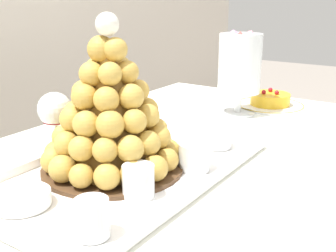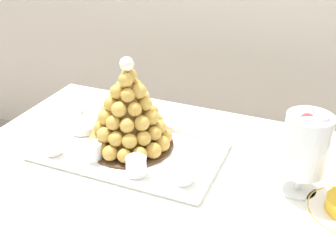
{
  "view_description": "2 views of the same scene",
  "coord_description": "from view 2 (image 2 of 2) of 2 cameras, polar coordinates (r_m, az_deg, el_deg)",
  "views": [
    {
      "loc": [
        -0.75,
        -0.44,
        1.08
      ],
      "look_at": [
        -0.06,
        0.02,
        0.82
      ],
      "focal_mm": 46.02,
      "sensor_mm": 36.0,
      "label": 1
    },
    {
      "loc": [
        0.38,
        -0.9,
        1.44
      ],
      "look_at": [
        0.02,
        -0.03,
        0.92
      ],
      "focal_mm": 43.44,
      "sensor_mm": 36.0,
      "label": 2
    }
  ],
  "objects": [
    {
      "name": "buffet_table",
      "position": [
        1.26,
        -0.17,
        -10.21
      ],
      "size": [
        1.3,
        0.91,
        0.74
      ],
      "color": "brown",
      "rests_on": "ground_plane"
    },
    {
      "name": "serving_tray",
      "position": [
        1.3,
        -5.41,
        -3.48
      ],
      "size": [
        0.58,
        0.34,
        0.02
      ],
      "color": "white",
      "rests_on": "buffet_table"
    },
    {
      "name": "croquembouche",
      "position": [
        1.27,
        -5.47,
        1.63
      ],
      "size": [
        0.28,
        0.28,
        0.3
      ],
      "color": "#4C331E",
      "rests_on": "serving_tray"
    },
    {
      "name": "dessert_cup_left",
      "position": [
        1.31,
        -15.86,
        -2.72
      ],
      "size": [
        0.05,
        0.05,
        0.06
      ],
      "color": "silver",
      "rests_on": "serving_tray"
    },
    {
      "name": "dessert_cup_mid_left",
      "position": [
        1.26,
        -10.36,
        -3.57
      ],
      "size": [
        0.05,
        0.05,
        0.06
      ],
      "color": "silver",
      "rests_on": "serving_tray"
    },
    {
      "name": "dessert_cup_centre",
      "position": [
        1.18,
        -4.49,
        -5.68
      ],
      "size": [
        0.06,
        0.06,
        0.05
      ],
      "color": "silver",
      "rests_on": "serving_tray"
    },
    {
      "name": "dessert_cup_mid_right",
      "position": [
        1.14,
        2.18,
        -6.78
      ],
      "size": [
        0.06,
        0.06,
        0.05
      ],
      "color": "silver",
      "rests_on": "serving_tray"
    },
    {
      "name": "creme_brulee_ramekin",
      "position": [
        1.43,
        -11.83,
        -0.13
      ],
      "size": [
        0.09,
        0.09,
        0.02
      ],
      "color": "white",
      "rests_on": "serving_tray"
    },
    {
      "name": "macaron_goblet",
      "position": [
        1.11,
        18.76,
        -2.58
      ],
      "size": [
        0.12,
        0.12,
        0.25
      ],
      "color": "white",
      "rests_on": "buffet_table"
    },
    {
      "name": "wine_glass",
      "position": [
        1.38,
        -3.93,
        3.66
      ],
      "size": [
        0.07,
        0.07,
        0.15
      ],
      "color": "silver",
      "rests_on": "buffet_table"
    }
  ]
}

